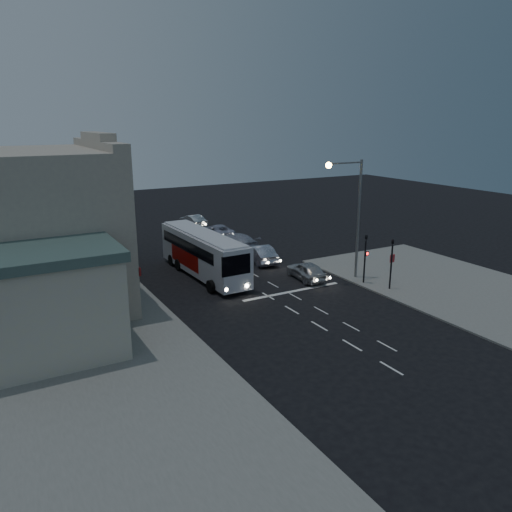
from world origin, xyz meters
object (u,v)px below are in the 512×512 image
regulatory_sign (392,264)px  streetlight (352,206)px  car_suv (307,271)px  traffic_signal_main (365,253)px  traffic_signal_side (392,258)px  car_sedan_c (218,231)px  tour_bus (203,253)px  car_sedan_b (236,242)px  car_sedan_a (260,254)px  car_extra (193,221)px  street_tree (101,214)px

regulatory_sign → streetlight: 5.18m
car_suv → streetlight: size_ratio=0.46×
traffic_signal_main → traffic_signal_side: (0.70, -1.98, 0.00)m
car_sedan_c → tour_bus: bearing=61.7°
car_sedan_b → car_sedan_a: bearing=79.5°
car_sedan_b → regulatory_sign: bearing=101.2°
traffic_signal_main → traffic_signal_side: size_ratio=1.00×
car_suv → car_extra: size_ratio=0.97×
tour_bus → traffic_signal_side: traffic_signal_side is taller
car_extra → streetlight: 24.78m
car_sedan_c → streetlight: streetlight is taller
street_tree → car_extra: bearing=41.9°
regulatory_sign → car_sedan_a: bearing=119.0°
traffic_signal_main → streetlight: bearing=100.2°
streetlight → car_sedan_b: bearing=105.6°
tour_bus → streetlight: bearing=-35.9°
traffic_signal_side → street_tree: 23.24m
car_suv → car_sedan_b: bearing=-81.0°
tour_bus → car_suv: size_ratio=2.76×
car_sedan_b → car_extra: (0.45, 11.67, -0.08)m
car_sedan_c → traffic_signal_side: (3.60, -21.49, 1.76)m
traffic_signal_side → regulatory_sign: traffic_signal_side is taller
traffic_signal_main → streetlight: (-0.26, 1.42, 3.31)m
car_suv → streetlight: bearing=156.3°
tour_bus → car_sedan_a: bearing=10.1°
car_sedan_b → streetlight: bearing=96.7°
streetlight → street_tree: (-15.55, 12.82, -1.23)m
streetlight → street_tree: size_ratio=1.45×
traffic_signal_side → street_tree: bearing=135.5°
car_extra → traffic_signal_main: size_ratio=1.05×
tour_bus → car_sedan_a: tour_bus is taller
tour_bus → car_sedan_a: (5.77, 1.22, -1.13)m
car_sedan_b → car_extra: 11.68m
streetlight → street_tree: 20.19m
tour_bus → regulatory_sign: tour_bus is taller
traffic_signal_main → car_sedan_c: bearing=98.5°
car_sedan_a → car_extra: car_sedan_a is taller
car_sedan_a → traffic_signal_main: bearing=120.8°
car_sedan_a → regulatory_sign: 11.48m
car_sedan_b → traffic_signal_side: traffic_signal_side is taller
car_suv → traffic_signal_side: 6.51m
car_suv → traffic_signal_main: (3.10, -3.02, 1.71)m
regulatory_sign → streetlight: bearing=128.7°
traffic_signal_main → car_sedan_a: bearing=113.2°
car_suv → traffic_signal_side: traffic_signal_side is taller
tour_bus → car_extra: size_ratio=2.67×
car_sedan_c → traffic_signal_side: 21.86m
car_sedan_a → street_tree: (-11.95, 5.25, 3.73)m
car_sedan_b → streetlight: (3.46, -12.41, 4.95)m
tour_bus → traffic_signal_main: bearing=-40.7°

